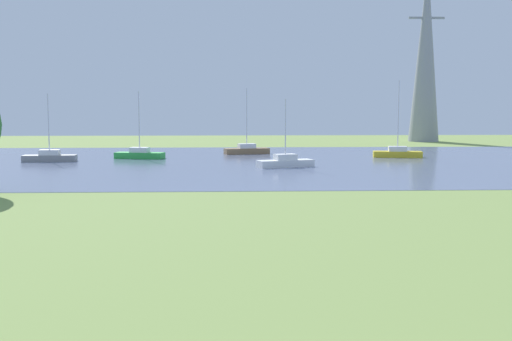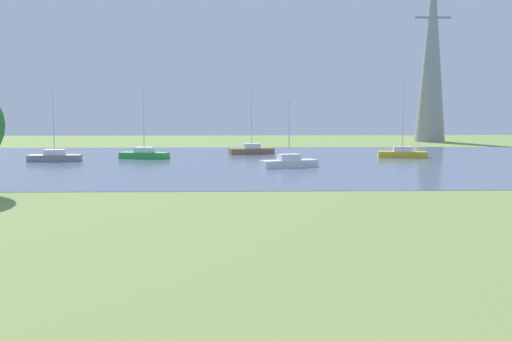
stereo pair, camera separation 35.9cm
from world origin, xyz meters
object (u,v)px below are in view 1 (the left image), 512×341
(sailboat_green, at_px, (140,154))
(sailboat_gray, at_px, (50,157))
(sailboat_white, at_px, (285,162))
(sailboat_yellow, at_px, (397,153))
(sailboat_brown, at_px, (247,150))
(electricity_pylon, at_px, (426,52))

(sailboat_green, height_order, sailboat_gray, sailboat_green)
(sailboat_white, bearing_deg, sailboat_yellow, 37.95)
(sailboat_brown, distance_m, sailboat_gray, 20.46)
(sailboat_yellow, height_order, sailboat_gray, sailboat_yellow)
(electricity_pylon, bearing_deg, sailboat_brown, -139.16)
(sailboat_white, bearing_deg, sailboat_brown, 101.00)
(sailboat_brown, height_order, electricity_pylon, electricity_pylon)
(sailboat_white, distance_m, electricity_pylon, 46.31)
(sailboat_yellow, bearing_deg, sailboat_white, -142.05)
(sailboat_gray, bearing_deg, sailboat_brown, 24.51)
(sailboat_brown, bearing_deg, sailboat_white, -79.00)
(sailboat_yellow, bearing_deg, sailboat_brown, 161.20)
(sailboat_yellow, relative_size, electricity_pylon, 0.30)
(sailboat_green, distance_m, sailboat_gray, 8.44)
(sailboat_green, height_order, sailboat_brown, sailboat_brown)
(sailboat_green, bearing_deg, sailboat_brown, 27.30)
(sailboat_green, xyz_separation_m, sailboat_white, (13.56, -9.14, -0.01))
(sailboat_brown, height_order, sailboat_yellow, sailboat_yellow)
(sailboat_yellow, height_order, sailboat_white, sailboat_yellow)
(sailboat_yellow, bearing_deg, sailboat_green, -179.12)
(sailboat_green, xyz_separation_m, sailboat_gray, (-7.90, -2.96, -0.00))
(electricity_pylon, bearing_deg, sailboat_white, -122.25)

